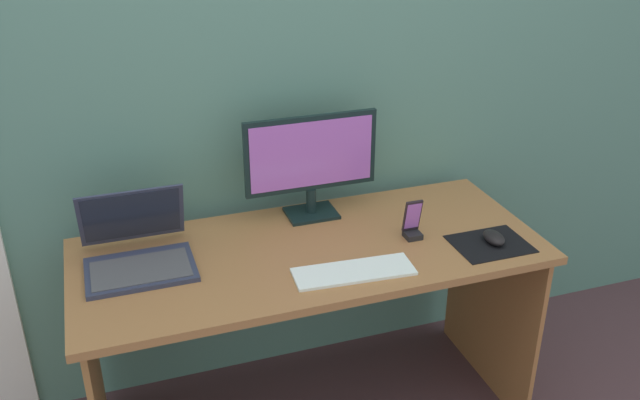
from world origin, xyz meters
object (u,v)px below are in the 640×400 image
at_px(mouse, 494,238).
at_px(phone_in_dock, 412,224).
at_px(laptop, 138,251).
at_px(monitor, 311,161).
at_px(keyboard_external, 354,272).

relative_size(mouse, phone_in_dock, 0.72).
relative_size(laptop, mouse, 3.36).
bearing_deg(mouse, laptop, 170.25).
relative_size(monitor, laptop, 1.43).
relative_size(keyboard_external, mouse, 3.79).
distance_m(laptop, keyboard_external, 0.69).
xyz_separation_m(keyboard_external, mouse, (0.51, 0.02, 0.02)).
bearing_deg(monitor, phone_in_dock, -44.54).
bearing_deg(laptop, monitor, 13.23).
relative_size(laptop, keyboard_external, 0.89).
distance_m(mouse, phone_in_dock, 0.27).
distance_m(keyboard_external, phone_in_dock, 0.32).
xyz_separation_m(laptop, keyboard_external, (0.63, -0.27, -0.04)).
height_order(monitor, mouse, monitor).
xyz_separation_m(mouse, phone_in_dock, (-0.24, 0.13, 0.03)).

